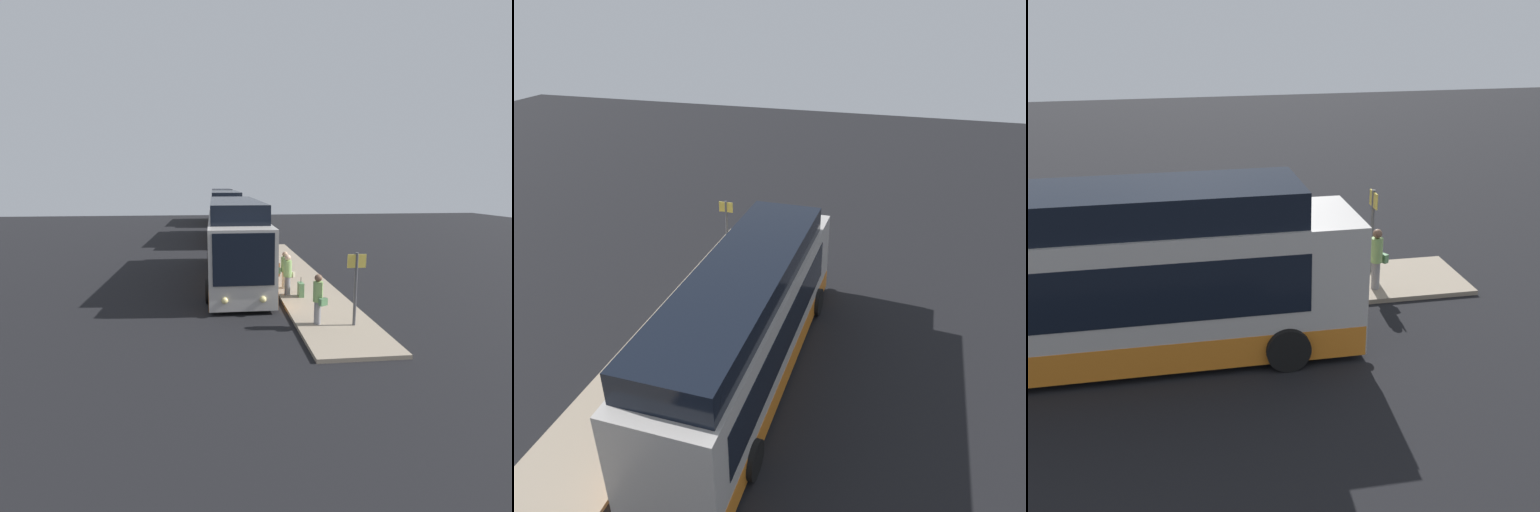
% 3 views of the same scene
% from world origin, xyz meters
% --- Properties ---
extents(ground, '(80.00, 80.00, 0.00)m').
position_xyz_m(ground, '(0.00, 0.00, 0.00)').
color(ground, black).
extents(platform, '(20.00, 2.70, 0.13)m').
position_xyz_m(platform, '(0.00, 2.95, 0.06)').
color(platform, gray).
rests_on(platform, ground).
extents(bus_lead, '(11.32, 2.82, 3.94)m').
position_xyz_m(bus_lead, '(0.24, -0.04, 1.79)').
color(bus_lead, '#B2ADA8').
rests_on(bus_lead, ground).
extents(passenger_boarding, '(0.58, 0.49, 1.70)m').
position_xyz_m(passenger_boarding, '(7.32, 2.32, 1.07)').
color(passenger_boarding, gray).
rests_on(passenger_boarding, platform).
extents(passenger_waiting, '(0.58, 0.60, 1.72)m').
position_xyz_m(passenger_waiting, '(3.73, 1.98, 1.07)').
color(passenger_waiting, gray).
rests_on(passenger_waiting, platform).
extents(passenger_with_bags, '(0.35, 0.52, 1.66)m').
position_xyz_m(passenger_with_bags, '(2.65, 2.02, 1.03)').
color(passenger_with_bags, silver).
rests_on(passenger_with_bags, platform).
extents(suitcase, '(0.44, 0.21, 0.82)m').
position_xyz_m(suitcase, '(4.04, 2.47, 0.42)').
color(suitcase, '#598C59').
rests_on(suitcase, platform).
extents(sign_post, '(0.10, 0.61, 2.44)m').
position_xyz_m(sign_post, '(7.56, 3.50, 1.64)').
color(sign_post, '#4C4C51').
rests_on(sign_post, platform).
extents(trash_bin, '(0.44, 0.44, 0.65)m').
position_xyz_m(trash_bin, '(0.32, 2.01, 0.45)').
color(trash_bin, '#593319').
rests_on(trash_bin, platform).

